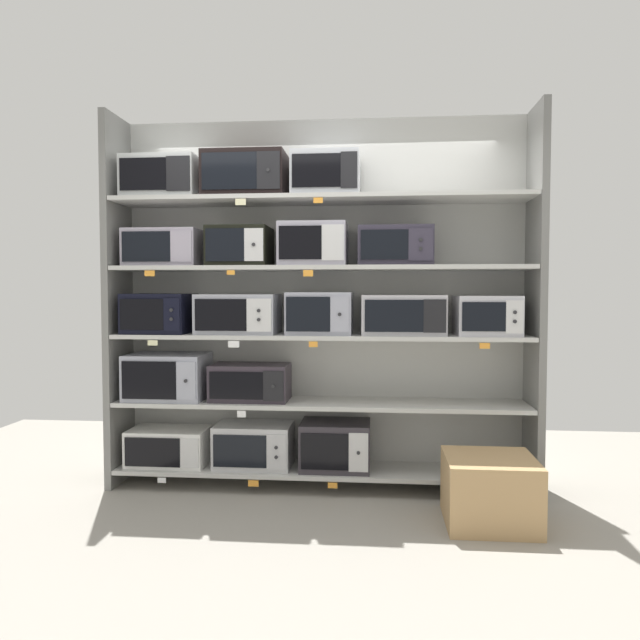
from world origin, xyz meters
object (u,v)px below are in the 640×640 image
(microwave_4, at_px, (250,382))
(microwave_9, at_px, (487,315))
(microwave_5, at_px, (160,313))
(microwave_8, at_px, (403,315))
(microwave_16, at_px, (326,175))
(microwave_15, at_px, (246,176))
(microwave_3, at_px, (168,376))
(microwave_6, at_px, (239,314))
(microwave_13, at_px, (395,246))
(microwave_1, at_px, (254,445))
(microwave_14, at_px, (163,179))
(microwave_0, at_px, (169,446))
(microwave_11, at_px, (240,247))
(microwave_2, at_px, (335,445))
(microwave_10, at_px, (164,248))
(microwave_7, at_px, (319,313))
(shipping_carton, at_px, (490,491))
(microwave_12, at_px, (314,245))

(microwave_4, bearing_deg, microwave_9, 0.00)
(microwave_5, xyz_separation_m, microwave_8, (1.76, -0.00, -0.00))
(microwave_16, bearing_deg, microwave_15, -179.98)
(microwave_3, xyz_separation_m, microwave_6, (0.53, 0.00, 0.46))
(microwave_13, bearing_deg, microwave_8, -0.14)
(microwave_1, height_order, microwave_5, microwave_5)
(microwave_1, distance_m, microwave_8, 1.43)
(microwave_4, xyz_separation_m, microwave_15, (-0.03, -0.00, 1.48))
(microwave_6, xyz_separation_m, microwave_16, (0.63, 0.00, 0.98))
(microwave_14, bearing_deg, microwave_3, -1.01)
(microwave_0, xyz_separation_m, microwave_11, (0.54, -0.00, 1.46))
(microwave_0, bearing_deg, microwave_2, 0.01)
(microwave_13, bearing_deg, microwave_10, -179.99)
(microwave_9, relative_size, microwave_11, 0.99)
(microwave_4, height_order, microwave_7, microwave_7)
(microwave_0, distance_m, microwave_2, 1.23)
(microwave_1, relative_size, microwave_14, 1.03)
(microwave_7, relative_size, microwave_8, 0.79)
(microwave_11, distance_m, microwave_13, 1.10)
(microwave_3, bearing_deg, microwave_10, 179.56)
(microwave_10, xyz_separation_m, microwave_11, (0.56, -0.00, 0.01))
(microwave_15, bearing_deg, microwave_11, -179.93)
(microwave_7, bearing_deg, microwave_3, -180.00)
(microwave_0, distance_m, microwave_14, 1.95)
(microwave_0, relative_size, microwave_11, 1.34)
(microwave_10, height_order, microwave_14, microwave_14)
(microwave_1, height_order, microwave_8, microwave_8)
(shipping_carton, bearing_deg, microwave_15, 160.14)
(microwave_5, height_order, microwave_14, microwave_14)
(microwave_4, xyz_separation_m, microwave_6, (-0.08, -0.00, 0.49))
(microwave_4, xyz_separation_m, microwave_8, (1.09, -0.00, 0.49))
(microwave_5, relative_size, microwave_12, 0.97)
(microwave_6, distance_m, microwave_7, 0.59)
(microwave_2, relative_size, microwave_14, 0.93)
(microwave_2, bearing_deg, microwave_9, 0.01)
(microwave_8, height_order, microwave_13, microwave_13)
(microwave_10, bearing_deg, microwave_15, -0.00)
(microwave_2, height_order, microwave_10, microwave_10)
(microwave_7, xyz_separation_m, microwave_15, (-0.53, 0.00, 0.98))
(microwave_11, bearing_deg, microwave_9, 0.01)
(microwave_8, height_order, microwave_9, microwave_8)
(microwave_0, height_order, microwave_5, microwave_5)
(microwave_7, bearing_deg, shipping_carton, -28.15)
(microwave_5, relative_size, shipping_carton, 0.85)
(microwave_4, bearing_deg, microwave_8, -0.01)
(microwave_16, bearing_deg, microwave_14, 180.00)
(microwave_0, distance_m, microwave_12, 1.82)
(microwave_7, height_order, microwave_16, microwave_16)
(microwave_2, relative_size, microwave_6, 0.87)
(microwave_11, xyz_separation_m, microwave_12, (0.53, 0.00, 0.01))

